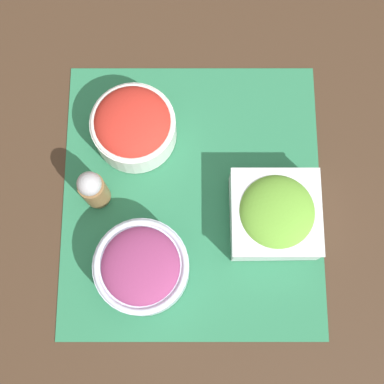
% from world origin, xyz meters
% --- Properties ---
extents(ground_plane, '(3.00, 3.00, 0.00)m').
position_xyz_m(ground_plane, '(0.00, 0.00, 0.00)').
color(ground_plane, '#422D1E').
extents(placemat, '(0.47, 0.43, 0.00)m').
position_xyz_m(placemat, '(0.00, 0.00, 0.00)').
color(placemat, '#2D7A51').
rests_on(placemat, ground_plane).
extents(tomato_bowl, '(0.14, 0.14, 0.08)m').
position_xyz_m(tomato_bowl, '(-0.11, -0.10, 0.05)').
color(tomato_bowl, white).
rests_on(tomato_bowl, placemat).
extents(lettuce_bowl, '(0.14, 0.14, 0.08)m').
position_xyz_m(lettuce_bowl, '(0.04, 0.13, 0.04)').
color(lettuce_bowl, white).
rests_on(lettuce_bowl, placemat).
extents(onion_bowl, '(0.15, 0.15, 0.08)m').
position_xyz_m(onion_bowl, '(0.12, -0.08, 0.05)').
color(onion_bowl, silver).
rests_on(onion_bowl, placemat).
extents(pepper_shaker, '(0.04, 0.04, 0.10)m').
position_xyz_m(pepper_shaker, '(-0.00, -0.16, 0.05)').
color(pepper_shaker, olive).
rests_on(pepper_shaker, placemat).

